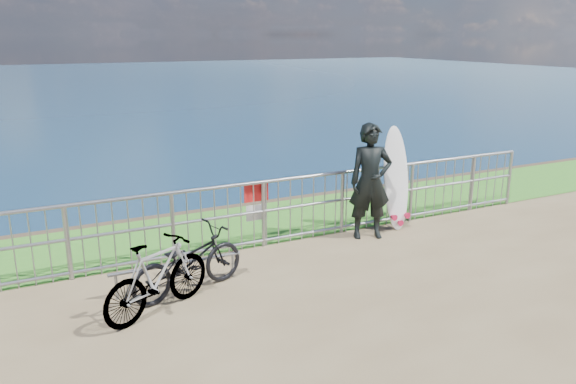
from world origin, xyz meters
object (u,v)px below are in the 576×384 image
surfer (370,182)px  bicycle_far (158,277)px  bicycle_near (188,262)px  surfboard (396,182)px

surfer → bicycle_far: (-3.91, -1.15, -0.50)m
surfer → bicycle_near: 3.54m
surfer → surfboard: surfer is taller
surfer → surfboard: size_ratio=1.07×
surfboard → bicycle_far: surfboard is taller
surfer → bicycle_far: bearing=-145.0°
surfer → bicycle_near: (-3.41, -0.76, -0.54)m
surfboard → bicycle_near: bearing=-166.8°
bicycle_near → bicycle_far: 0.64m
surfboard → bicycle_far: bearing=-163.6°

